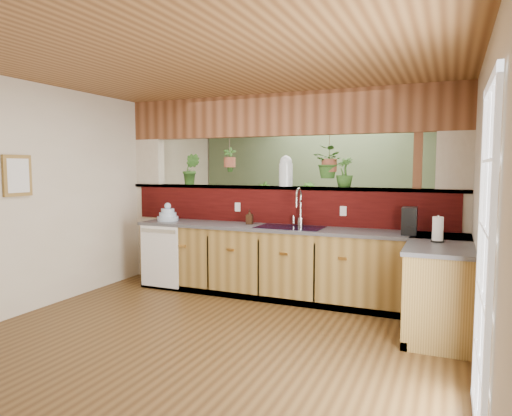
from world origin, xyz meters
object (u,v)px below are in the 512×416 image
at_px(dish_stack, 168,215).
at_px(glass_jar, 286,171).
at_px(faucet, 299,205).
at_px(coffee_maker, 409,222).
at_px(shelving_console, 284,232).
at_px(soap_dispenser, 250,217).
at_px(paper_towel, 438,230).

distance_m(dish_stack, glass_jar, 1.74).
xyz_separation_m(faucet, dish_stack, (-1.84, -0.19, -0.18)).
height_order(coffee_maker, shelving_console, coffee_maker).
xyz_separation_m(dish_stack, glass_jar, (1.58, 0.41, 0.61)).
bearing_deg(dish_stack, soap_dispenser, 6.20).
relative_size(dish_stack, coffee_maker, 0.97).
distance_m(coffee_maker, paper_towel, 0.54).
bearing_deg(coffee_maker, paper_towel, -57.44).
bearing_deg(glass_jar, shelving_console, 110.21).
xyz_separation_m(dish_stack, soap_dispenser, (1.18, 0.13, 0.02)).
bearing_deg(paper_towel, faucet, 158.60).
distance_m(dish_stack, soap_dispenser, 1.19).
distance_m(dish_stack, shelving_console, 2.52).
xyz_separation_m(coffee_maker, paper_towel, (0.30, -0.45, -0.02)).
distance_m(coffee_maker, shelving_console, 3.31).
bearing_deg(faucet, shelving_console, 114.29).
distance_m(dish_stack, coffee_maker, 3.18).
height_order(soap_dispenser, shelving_console, soap_dispenser).
xyz_separation_m(paper_towel, glass_jar, (-1.90, 0.87, 0.57)).
height_order(coffee_maker, glass_jar, glass_jar).
distance_m(faucet, glass_jar, 0.55).
xyz_separation_m(faucet, soap_dispenser, (-0.66, -0.06, -0.17)).
bearing_deg(soap_dispenser, coffee_maker, -3.92).
bearing_deg(coffee_maker, shelving_console, 132.94).
bearing_deg(glass_jar, dish_stack, -165.37).
xyz_separation_m(faucet, shelving_console, (-0.96, 2.12, -0.66)).
height_order(faucet, paper_towel, faucet).
distance_m(faucet, paper_towel, 1.77).
height_order(faucet, glass_jar, glass_jar).
bearing_deg(shelving_console, glass_jar, -62.65).
xyz_separation_m(faucet, glass_jar, (-0.26, 0.22, 0.43)).
bearing_deg(dish_stack, shelving_console, 69.15).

